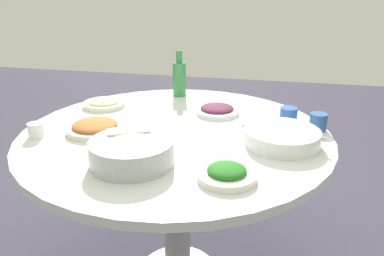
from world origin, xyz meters
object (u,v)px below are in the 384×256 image
at_px(round_dining_table, 176,157).
at_px(tea_cup_far, 318,122).
at_px(soup_bowl, 282,138).
at_px(dish_eggplant, 217,110).
at_px(dish_noodles, 104,103).
at_px(green_bottle, 179,78).
at_px(tea_cup_near, 289,114).
at_px(dish_greens, 227,173).
at_px(tea_cup_side, 36,130).
at_px(rice_bowl, 132,151).
at_px(dish_stirfry, 95,127).

distance_m(round_dining_table, tea_cup_far, 0.62).
height_order(round_dining_table, soup_bowl, soup_bowl).
relative_size(dish_eggplant, dish_noodles, 0.98).
distance_m(dish_noodles, green_bottle, 0.42).
xyz_separation_m(soup_bowl, tea_cup_near, (-0.03, -0.27, 0.00)).
bearing_deg(tea_cup_near, tea_cup_far, 144.11).
distance_m(soup_bowl, dish_noodles, 0.91).
height_order(dish_noodles, green_bottle, green_bottle).
xyz_separation_m(dish_eggplant, dish_greens, (-0.12, 0.62, 0.00)).
bearing_deg(dish_greens, tea_cup_side, -13.08).
height_order(rice_bowl, green_bottle, green_bottle).
relative_size(dish_noodles, tea_cup_near, 2.74).
bearing_deg(round_dining_table, tea_cup_far, -166.52).
bearing_deg(dish_noodles, rice_bowl, 122.19).
bearing_deg(tea_cup_near, dish_stirfry, 20.78).
bearing_deg(tea_cup_far, tea_cup_near, -35.89).
relative_size(rice_bowl, tea_cup_far, 4.00).
distance_m(soup_bowl, dish_stirfry, 0.76).
bearing_deg(round_dining_table, dish_noodles, -30.22).
relative_size(dish_noodles, dish_greens, 1.09).
distance_m(dish_noodles, tea_cup_side, 0.44).
bearing_deg(tea_cup_far, dish_stirfry, 13.23).
distance_m(dish_greens, dish_stirfry, 0.65).
bearing_deg(rice_bowl, dish_stirfry, -44.05).
bearing_deg(soup_bowl, green_bottle, -45.95).
relative_size(soup_bowl, tea_cup_side, 5.07).
height_order(dish_eggplant, dish_stirfry, dish_stirfry).
xyz_separation_m(dish_greens, green_bottle, (0.37, -0.87, 0.08)).
bearing_deg(green_bottle, soup_bowl, 134.05).
bearing_deg(green_bottle, tea_cup_far, 151.62).
height_order(tea_cup_near, tea_cup_far, tea_cup_far).
bearing_deg(tea_cup_near, dish_greens, 70.84).
xyz_separation_m(round_dining_table, dish_noodles, (0.43, -0.25, 0.13)).
distance_m(dish_noodles, tea_cup_near, 0.89).
height_order(green_bottle, tea_cup_side, green_bottle).
bearing_deg(green_bottle, round_dining_table, 101.84).
distance_m(dish_greens, tea_cup_far, 0.59).
distance_m(green_bottle, tea_cup_side, 0.81).
height_order(soup_bowl, dish_stirfry, soup_bowl).
bearing_deg(round_dining_table, soup_bowl, 173.93).
relative_size(dish_noodles, green_bottle, 0.85).
bearing_deg(dish_stirfry, tea_cup_side, 26.21).
bearing_deg(rice_bowl, dish_noodles, -57.81).
distance_m(soup_bowl, green_bottle, 0.78).
relative_size(green_bottle, tea_cup_side, 3.96).
height_order(soup_bowl, tea_cup_near, tea_cup_near).
distance_m(round_dining_table, dish_eggplant, 0.32).
distance_m(dish_greens, tea_cup_near, 0.62).
bearing_deg(dish_greens, dish_stirfry, -26.05).
bearing_deg(rice_bowl, soup_bowl, -151.60).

